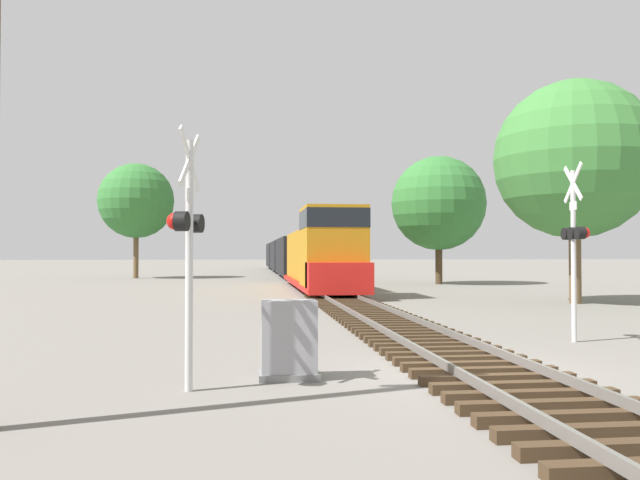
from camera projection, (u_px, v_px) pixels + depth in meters
name	position (u px, v px, depth m)	size (l,w,h in m)	color
ground_plane	(477.00, 373.00, 11.00)	(400.00, 400.00, 0.00)	slate
rail_track_bed	(477.00, 366.00, 11.00)	(2.60, 160.00, 0.31)	#42301E
freight_train	(291.00, 256.00, 58.20)	(2.91, 65.57, 4.32)	#B77A14
crossing_signal_near	(188.00, 236.00, 9.63)	(0.51, 1.01, 4.04)	silver
crossing_signal_far	(575.00, 238.00, 14.93)	(0.37, 1.01, 4.27)	silver
relay_cabinet	(289.00, 340.00, 10.51)	(1.02, 0.62, 1.33)	slate
tree_far_right	(574.00, 160.00, 26.36)	(6.68, 6.68, 9.44)	brown
tree_mid_background	(439.00, 203.00, 42.86)	(6.47, 6.47, 8.80)	#473521
tree_deep_background	(136.00, 201.00, 53.08)	(6.37, 6.37, 9.78)	brown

